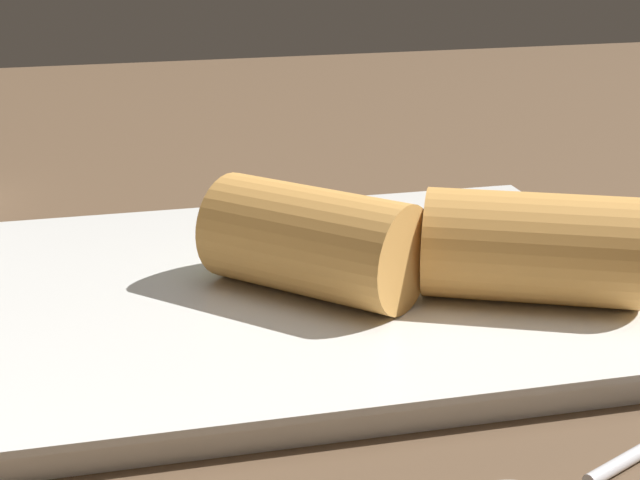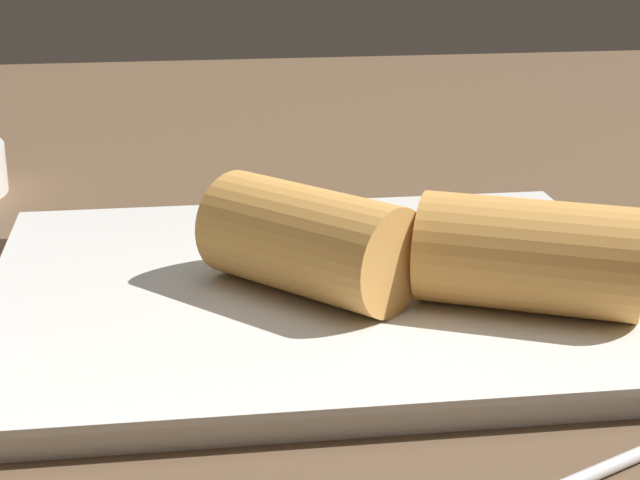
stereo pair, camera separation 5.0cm
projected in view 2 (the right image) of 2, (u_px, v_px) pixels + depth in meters
The scene contains 4 objects.
table_surface at pixel (395, 313), 51.61cm from camera, with size 180.00×140.00×2.00cm.
serving_plate at pixel (320, 294), 49.16cm from camera, with size 29.91×24.97×1.50cm.
roll_front_left at pixel (300, 239), 46.96cm from camera, with size 9.81×10.02×4.78cm.
roll_front_right at pixel (518, 254), 45.06cm from camera, with size 10.40×8.20×4.78cm.
Camera 2 is at (-10.17, -46.72, 21.05)cm, focal length 60.00 mm.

